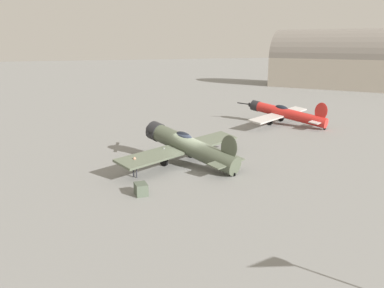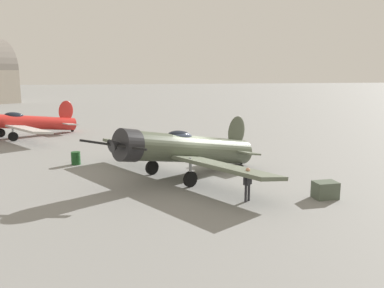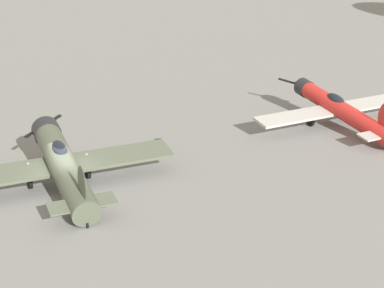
# 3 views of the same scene
# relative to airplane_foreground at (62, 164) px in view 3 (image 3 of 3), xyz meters

# --- Properties ---
(ground_plane) EXTENTS (400.00, 400.00, 0.00)m
(ground_plane) POSITION_rel_airplane_foreground_xyz_m (0.45, 0.24, -1.56)
(ground_plane) COLOR gray
(airplane_foreground) EXTENTS (10.30, 12.29, 3.21)m
(airplane_foreground) POSITION_rel_airplane_foreground_xyz_m (0.00, 0.00, 0.00)
(airplane_foreground) COLOR #4C5442
(airplane_foreground) RESTS_ON ground_plane
(airplane_mid_apron) EXTENTS (10.05, 11.54, 3.19)m
(airplane_mid_apron) POSITION_rel_airplane_foreground_xyz_m (-11.52, 16.66, -0.17)
(airplane_mid_apron) COLOR red
(airplane_mid_apron) RESTS_ON ground_plane
(fuel_drum) EXTENTS (0.60, 0.60, 0.82)m
(fuel_drum) POSITION_rel_airplane_foreground_xyz_m (-6.09, 4.54, -1.15)
(fuel_drum) COLOR #19471E
(fuel_drum) RESTS_ON ground_plane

